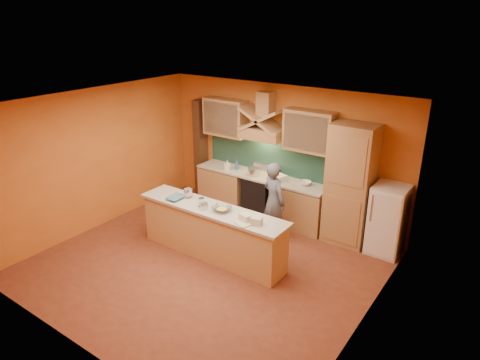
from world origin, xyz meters
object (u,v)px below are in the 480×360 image
Objects in this scene: stove at (260,196)px; fridge at (388,220)px; person at (274,201)px; mixing_bowl at (222,209)px; kitchen_scale at (204,207)px.

fridge reaches higher than stove.
person reaches higher than stove.
mixing_bowl is at bearing -140.26° from fridge.
person is at bearing 74.99° from mixing_bowl.
fridge reaches higher than kitchen_scale.
fridge is at bearing 39.74° from mixing_bowl.
mixing_bowl is (-0.32, -1.20, 0.21)m from person.
mixing_bowl is (-2.28, -1.90, 0.33)m from fridge.
stove is 8.30× the size of kitchen_scale.
stove is at bearing 102.48° from mixing_bowl.
person is 1.26m from mixing_bowl.
kitchen_scale reaches higher than mixing_bowl.
stove is 1.06m from person.
fridge is 0.84× the size of person.
kitchen_scale is at bearing -156.52° from mixing_bowl.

